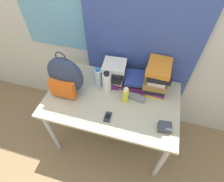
{
  "coord_description": "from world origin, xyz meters",
  "views": [
    {
      "loc": [
        0.27,
        -0.6,
        2.02
      ],
      "look_at": [
        0.0,
        0.37,
        0.84
      ],
      "focal_mm": 28.0,
      "sensor_mm": 36.0,
      "label": 1
    }
  ],
  "objects": [
    {
      "name": "wall_back",
      "position": [
        -0.0,
        0.83,
        1.25
      ],
      "size": [
        6.0,
        0.06,
        2.5
      ],
      "color": "beige",
      "rests_on": "ground_plane"
    },
    {
      "name": "cell_phone",
      "position": [
        0.02,
        0.16,
        0.75
      ],
      "size": [
        0.06,
        0.1,
        0.02
      ],
      "color": "#2D2D33",
      "rests_on": "desk"
    },
    {
      "name": "sunglasses_case",
      "position": [
        0.23,
        0.42,
        0.76
      ],
      "size": [
        0.16,
        0.08,
        0.04
      ],
      "color": "gray",
      "rests_on": "desk"
    },
    {
      "name": "book_stack_left",
      "position": [
        -0.04,
        0.6,
        0.85
      ],
      "size": [
        0.23,
        0.27,
        0.22
      ],
      "color": "#6B2370",
      "rests_on": "desk"
    },
    {
      "name": "camera_pouch",
      "position": [
        0.49,
        0.18,
        0.77
      ],
      "size": [
        0.11,
        0.09,
        0.06
      ],
      "color": "#383D47",
      "rests_on": "desk"
    },
    {
      "name": "desk",
      "position": [
        0.0,
        0.37,
        0.65
      ],
      "size": [
        1.23,
        0.75,
        0.74
      ],
      "color": "#B7B299",
      "rests_on": "ground_plane"
    },
    {
      "name": "sunscreen_bottle",
      "position": [
        0.13,
        0.37,
        0.83
      ],
      "size": [
        0.05,
        0.05,
        0.18
      ],
      "color": "yellow",
      "rests_on": "desk"
    },
    {
      "name": "book_stack_right",
      "position": [
        0.36,
        0.6,
        0.89
      ],
      "size": [
        0.23,
        0.29,
        0.29
      ],
      "color": "yellow",
      "rests_on": "desk"
    },
    {
      "name": "backpack",
      "position": [
        -0.42,
        0.35,
        0.93
      ],
      "size": [
        0.33,
        0.2,
        0.45
      ],
      "color": "#2D3851",
      "rests_on": "desk"
    },
    {
      "name": "book_stack_center",
      "position": [
        0.17,
        0.6,
        0.8
      ],
      "size": [
        0.22,
        0.23,
        0.12
      ],
      "color": "#6B2370",
      "rests_on": "desk"
    },
    {
      "name": "sports_bottle",
      "position": [
        -0.07,
        0.46,
        0.85
      ],
      "size": [
        0.08,
        0.08,
        0.22
      ],
      "color": "white",
      "rests_on": "desk"
    },
    {
      "name": "ground_plane",
      "position": [
        0.0,
        0.0,
        0.0
      ],
      "size": [
        12.0,
        12.0,
        0.0
      ],
      "primitive_type": "plane",
      "color": "#8C704C"
    },
    {
      "name": "water_bottle",
      "position": [
        -0.17,
        0.5,
        0.85
      ],
      "size": [
        0.07,
        0.07,
        0.22
      ],
      "color": "silver",
      "rests_on": "desk"
    },
    {
      "name": "curtain_blue",
      "position": [
        0.15,
        0.78,
        1.25
      ],
      "size": [
        1.05,
        0.04,
        2.5
      ],
      "color": "#384C93",
      "rests_on": "ground_plane"
    }
  ]
}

